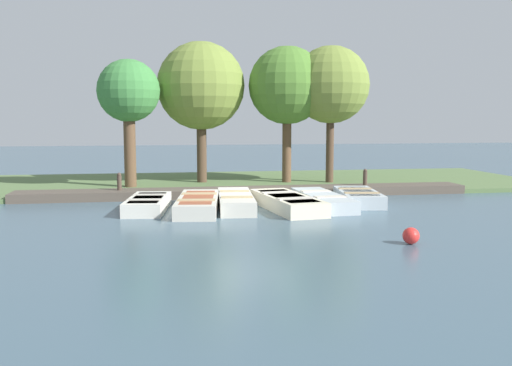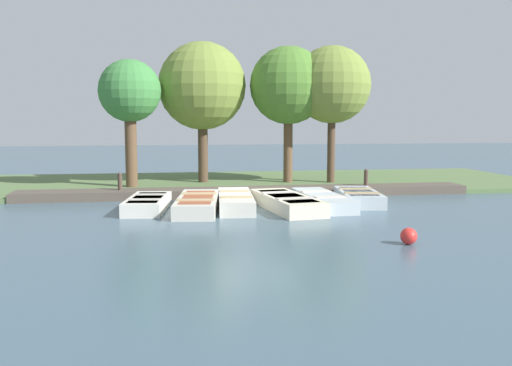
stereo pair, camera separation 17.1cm
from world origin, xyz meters
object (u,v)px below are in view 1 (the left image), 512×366
at_px(rowboat_1, 198,204).
at_px(rowboat_5, 358,197).
at_px(rowboat_2, 236,201).
at_px(park_tree_center, 287,86).
at_px(park_tree_far_left, 128,93).
at_px(rowboat_0, 148,204).
at_px(rowboat_3, 287,202).
at_px(park_tree_left, 201,87).
at_px(park_tree_right, 331,85).
at_px(rowboat_4, 323,200).
at_px(mooring_post_far, 365,181).
at_px(mooring_post_near, 119,186).
at_px(buoy, 411,236).

relative_size(rowboat_1, rowboat_5, 1.24).
height_order(rowboat_2, park_tree_center, park_tree_center).
relative_size(park_tree_far_left, park_tree_center, 0.88).
bearing_deg(rowboat_0, rowboat_5, 100.14).
distance_m(rowboat_3, rowboat_5, 2.57).
distance_m(park_tree_left, park_tree_right, 4.99).
relative_size(rowboat_1, park_tree_far_left, 0.77).
bearing_deg(rowboat_4, rowboat_5, 105.06).
height_order(mooring_post_far, park_tree_center, park_tree_center).
xyz_separation_m(mooring_post_near, park_tree_far_left, (-2.07, 0.26, 3.08)).
relative_size(rowboat_4, park_tree_left, 0.64).
bearing_deg(rowboat_5, park_tree_center, -158.15).
xyz_separation_m(rowboat_0, park_tree_left, (-5.81, 1.96, 3.64)).
height_order(mooring_post_far, park_tree_far_left, park_tree_far_left).
bearing_deg(mooring_post_far, park_tree_center, -140.43).
height_order(mooring_post_near, park_tree_center, park_tree_center).
bearing_deg(park_tree_center, park_tree_left, -99.08).
height_order(rowboat_2, rowboat_4, rowboat_2).
relative_size(rowboat_4, park_tree_far_left, 0.76).
relative_size(mooring_post_near, park_tree_far_left, 0.18).
bearing_deg(rowboat_1, park_tree_far_left, -149.48).
bearing_deg(buoy, rowboat_4, -176.01).
bearing_deg(park_tree_right, park_tree_left, -99.96).
distance_m(rowboat_1, rowboat_5, 5.04).
bearing_deg(mooring_post_near, mooring_post_far, 90.00).
distance_m(mooring_post_near, mooring_post_far, 8.43).
bearing_deg(park_tree_right, mooring_post_near, -73.31).
xyz_separation_m(park_tree_far_left, park_tree_left, (-1.14, 2.67, 0.33)).
relative_size(rowboat_3, mooring_post_near, 4.28).
bearing_deg(mooring_post_far, park_tree_far_left, -104.22).
bearing_deg(rowboat_1, mooring_post_far, 122.81).
height_order(rowboat_2, buoy, rowboat_2).
bearing_deg(rowboat_5, park_tree_far_left, -112.79).
distance_m(rowboat_5, park_tree_left, 7.93).
height_order(rowboat_5, mooring_post_far, mooring_post_far).
distance_m(rowboat_3, park_tree_center, 6.92).
xyz_separation_m(rowboat_1, rowboat_4, (-0.23, 3.74, -0.01)).
distance_m(mooring_post_far, park_tree_far_left, 8.97).
distance_m(park_tree_left, park_tree_center, 3.31).
bearing_deg(park_tree_right, rowboat_5, -5.74).
relative_size(rowboat_0, rowboat_1, 0.79).
distance_m(rowboat_5, buoy, 5.79).
distance_m(rowboat_2, mooring_post_near, 4.34).
bearing_deg(park_tree_right, rowboat_0, -54.28).
relative_size(rowboat_3, park_tree_left, 0.67).
distance_m(rowboat_2, rowboat_4, 2.62).
height_order(rowboat_0, park_tree_left, park_tree_left).
height_order(rowboat_3, buoy, rowboat_3).
bearing_deg(rowboat_3, rowboat_4, 100.34).
bearing_deg(park_tree_right, buoy, -7.46).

